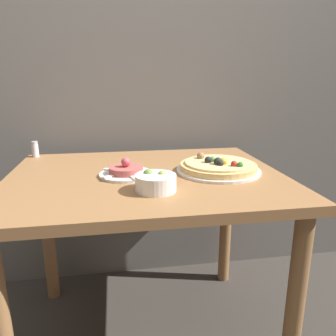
{
  "coord_description": "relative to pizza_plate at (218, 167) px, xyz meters",
  "views": [
    {
      "loc": [
        -0.11,
        -0.78,
        1.09
      ],
      "look_at": [
        0.07,
        0.33,
        0.77
      ],
      "focal_mm": 35.0,
      "sensor_mm": 36.0,
      "label": 1
    }
  ],
  "objects": [
    {
      "name": "tartare_plate",
      "position": [
        -0.36,
        0.01,
        -0.0
      ],
      "size": [
        0.2,
        0.2,
        0.07
      ],
      "color": "silver",
      "rests_on": "dining_table"
    },
    {
      "name": "salt_shaker",
      "position": [
        -0.75,
        0.37,
        0.02
      ],
      "size": [
        0.03,
        0.03,
        0.07
      ],
      "color": "silver",
      "rests_on": "dining_table"
    },
    {
      "name": "pizza_plate",
      "position": [
        0.0,
        0.0,
        0.0
      ],
      "size": [
        0.33,
        0.33,
        0.06
      ],
      "color": "silver",
      "rests_on": "dining_table"
    },
    {
      "name": "small_bowl",
      "position": [
        -0.27,
        -0.18,
        0.01
      ],
      "size": [
        0.13,
        0.13,
        0.07
      ],
      "color": "white",
      "rests_on": "dining_table"
    },
    {
      "name": "dining_table",
      "position": [
        -0.28,
        0.01,
        -0.13
      ],
      "size": [
        1.03,
        0.81,
        0.73
      ],
      "color": "olive",
      "rests_on": "ground_plane"
    },
    {
      "name": "back_wall",
      "position": [
        -0.28,
        0.54,
        0.55
      ],
      "size": [
        8.0,
        0.05,
        2.6
      ],
      "color": "slate",
      "rests_on": "ground_plane"
    }
  ]
}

